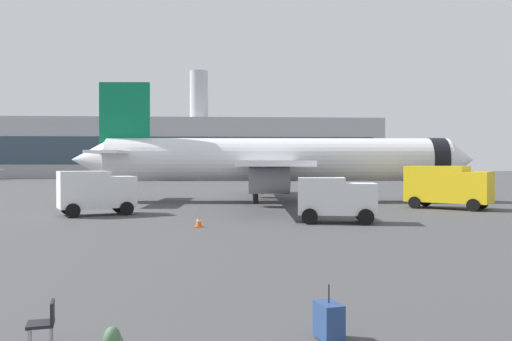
% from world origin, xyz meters
% --- Properties ---
extents(airplane_at_gate, '(35.72, 32.18, 10.50)m').
position_xyz_m(airplane_at_gate, '(4.67, 41.26, 3.66)').
color(airplane_at_gate, white).
rests_on(airplane_at_gate, ground).
extents(service_truck, '(5.28, 4.01, 2.90)m').
position_xyz_m(service_truck, '(-8.28, 29.82, 1.61)').
color(service_truck, white).
rests_on(service_truck, ground).
extents(fuel_truck, '(6.15, 5.67, 3.20)m').
position_xyz_m(fuel_truck, '(16.77, 33.14, 1.77)').
color(fuel_truck, yellow).
rests_on(fuel_truck, ground).
extents(cargo_van, '(4.67, 2.94, 2.60)m').
position_xyz_m(cargo_van, '(6.52, 24.46, 1.45)').
color(cargo_van, white).
rests_on(cargo_van, ground).
extents(safety_cone_near, '(0.44, 0.44, 0.79)m').
position_xyz_m(safety_cone_near, '(4.09, 51.34, 0.39)').
color(safety_cone_near, '#F2590C').
rests_on(safety_cone_near, ground).
extents(safety_cone_mid, '(0.44, 0.44, 0.70)m').
position_xyz_m(safety_cone_mid, '(8.00, 47.63, 0.34)').
color(safety_cone_mid, '#F2590C').
rests_on(safety_cone_mid, ground).
extents(safety_cone_far, '(0.44, 0.44, 0.60)m').
position_xyz_m(safety_cone_far, '(-1.23, 22.90, 0.29)').
color(safety_cone_far, '#F2590C').
rests_on(safety_cone_far, ground).
extents(rolling_suitcase, '(0.55, 0.72, 1.10)m').
position_xyz_m(rolling_suitcase, '(2.15, 4.41, 0.39)').
color(rolling_suitcase, navy).
rests_on(rolling_suitcase, ground).
extents(traveller_backpack, '(0.36, 0.40, 0.48)m').
position_xyz_m(traveller_backpack, '(-1.90, 4.00, 0.23)').
color(traveller_backpack, '#476B4C').
rests_on(traveller_backpack, ground).
extents(gate_chair, '(0.58, 0.58, 0.86)m').
position_xyz_m(gate_chair, '(-3.23, 4.38, 0.50)').
color(gate_chair, black).
rests_on(gate_chair, ground).
extents(terminal_building, '(108.99, 23.03, 25.52)m').
position_xyz_m(terminal_building, '(-17.97, 124.19, 6.85)').
color(terminal_building, '#B2B2B7').
rests_on(terminal_building, ground).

